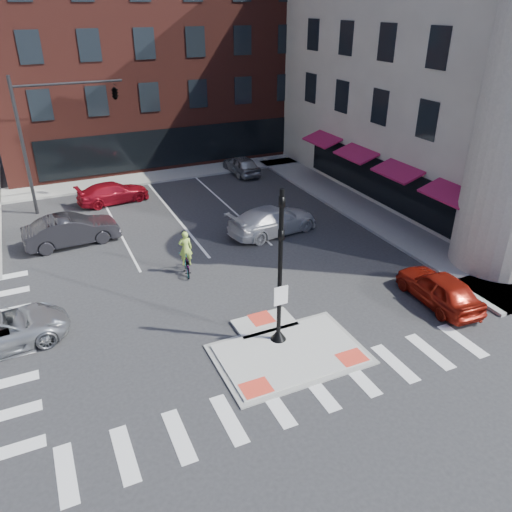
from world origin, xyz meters
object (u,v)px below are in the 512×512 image
bg_car_dark (72,230)px  cyclist (186,259)px  red_sedan (439,288)px  white_pickup (273,220)px  bg_car_silver (241,165)px  bg_car_red (113,193)px

bg_car_dark → cyclist: (4.50, -5.61, -0.07)m
red_sedan → bg_car_dark: 18.42m
red_sedan → cyclist: 11.34m
white_pickup → bg_car_dark: 10.75m
white_pickup → bg_car_silver: (2.64, 10.56, -0.07)m
bg_car_dark → cyclist: 7.19m
bg_car_dark → cyclist: size_ratio=2.24×
bg_car_red → red_sedan: bearing=-157.6°
white_pickup → bg_car_red: size_ratio=1.16×
red_sedan → cyclist: cyclist is taller
bg_car_silver → cyclist: 15.48m
red_sedan → white_pickup: 9.95m
white_pickup → bg_car_dark: bg_car_dark is taller
red_sedan → bg_car_silver: red_sedan is taller
white_pickup → cyclist: 6.27m
bg_car_dark → bg_car_red: (3.13, 5.36, -0.14)m
red_sedan → white_pickup: size_ratio=0.81×
red_sedan → cyclist: bearing=-34.7°
red_sedan → bg_car_dark: bearing=-39.8°
white_pickup → bg_car_red: bearing=30.9°
bg_car_dark → bg_car_red: bearing=-34.4°
red_sedan → bg_car_red: size_ratio=0.94×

